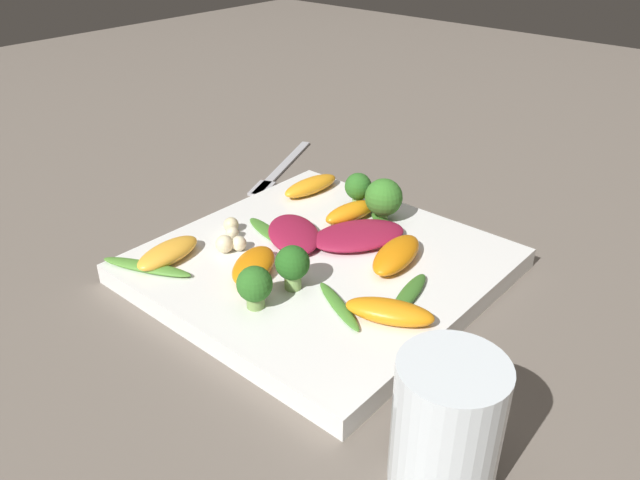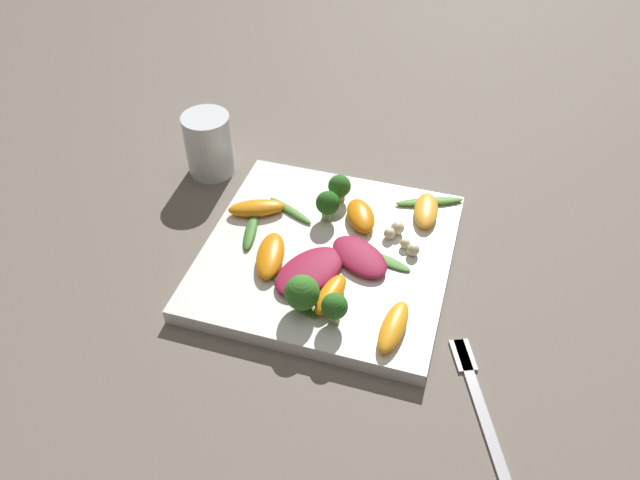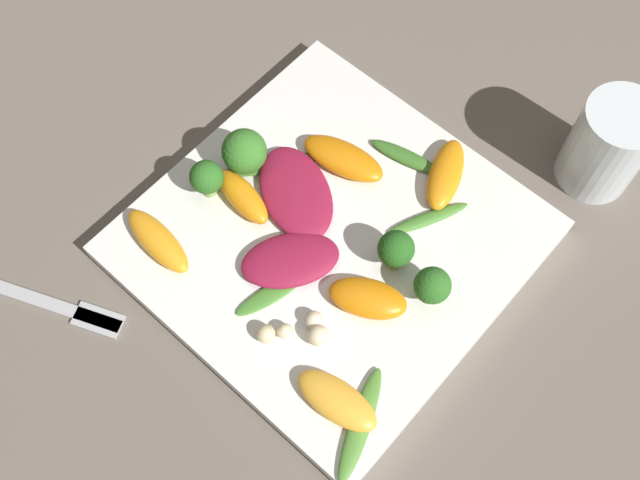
{
  "view_description": "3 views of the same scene",
  "coord_description": "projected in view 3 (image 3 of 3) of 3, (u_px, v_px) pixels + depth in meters",
  "views": [
    {
      "loc": [
        -0.33,
        0.38,
        0.32
      ],
      "look_at": [
        0.01,
        -0.01,
        0.03
      ],
      "focal_mm": 35.0,
      "sensor_mm": 36.0,
      "label": 1
    },
    {
      "loc": [
        0.15,
        -0.52,
        0.55
      ],
      "look_at": [
        -0.01,
        -0.0,
        0.04
      ],
      "focal_mm": 35.0,
      "sensor_mm": 36.0,
      "label": 2
    },
    {
      "loc": [
        0.21,
        0.18,
        0.59
      ],
      "look_at": [
        0.02,
        0.0,
        0.04
      ],
      "focal_mm": 42.0,
      "sensor_mm": 36.0,
      "label": 3
    }
  ],
  "objects": [
    {
      "name": "ground_plane",
      "position": [
        331.0,
        244.0,
        0.65
      ],
      "size": [
        2.4,
        2.4,
        0.0
      ],
      "primitive_type": "plane",
      "color": "#6B6056"
    },
    {
      "name": "macadamia_nut_3",
      "position": [
        285.0,
        331.0,
        0.59
      ],
      "size": [
        0.01,
        0.01,
        0.01
      ],
      "color": "beige",
      "rests_on": "plate"
    },
    {
      "name": "orange_segment_3",
      "position": [
        337.0,
        401.0,
        0.56
      ],
      "size": [
        0.04,
        0.07,
        0.02
      ],
      "color": "#FCAD33",
      "rests_on": "plate"
    },
    {
      "name": "arugula_sprig_1",
      "position": [
        360.0,
        424.0,
        0.56
      ],
      "size": [
        0.09,
        0.05,
        0.01
      ],
      "color": "#518E33",
      "rests_on": "plate"
    },
    {
      "name": "macadamia_nut_0",
      "position": [
        266.0,
        334.0,
        0.58
      ],
      "size": [
        0.02,
        0.02,
        0.02
      ],
      "color": "beige",
      "rests_on": "plate"
    },
    {
      "name": "arugula_sprig_0",
      "position": [
        273.0,
        165.0,
        0.66
      ],
      "size": [
        0.08,
        0.07,
        0.01
      ],
      "color": "#3D7528",
      "rests_on": "plate"
    },
    {
      "name": "drinking_glass",
      "position": [
        608.0,
        145.0,
        0.64
      ],
      "size": [
        0.07,
        0.07,
        0.09
      ],
      "color": "white",
      "rests_on": "ground_plane"
    },
    {
      "name": "radicchio_leaf_1",
      "position": [
        290.0,
        260.0,
        0.61
      ],
      "size": [
        0.1,
        0.09,
        0.01
      ],
      "color": "maroon",
      "rests_on": "plate"
    },
    {
      "name": "radicchio_leaf_0",
      "position": [
        296.0,
        192.0,
        0.64
      ],
      "size": [
        0.1,
        0.11,
        0.01
      ],
      "color": "maroon",
      "rests_on": "plate"
    },
    {
      "name": "orange_segment_5",
      "position": [
        368.0,
        298.0,
        0.6
      ],
      "size": [
        0.06,
        0.07,
        0.02
      ],
      "color": "orange",
      "rests_on": "plate"
    },
    {
      "name": "orange_segment_0",
      "position": [
        445.0,
        174.0,
        0.65
      ],
      "size": [
        0.08,
        0.05,
        0.02
      ],
      "color": "orange",
      "rests_on": "plate"
    },
    {
      "name": "arugula_sprig_2",
      "position": [
        269.0,
        291.0,
        0.61
      ],
      "size": [
        0.07,
        0.03,
        0.0
      ],
      "color": "#47842D",
      "rests_on": "plate"
    },
    {
      "name": "fork",
      "position": [
        42.0,
        301.0,
        0.62
      ],
      "size": [
        0.09,
        0.18,
        0.01
      ],
      "color": "#B2B2B7",
      "rests_on": "ground_plane"
    },
    {
      "name": "plate",
      "position": [
        331.0,
        240.0,
        0.64
      ],
      "size": [
        0.29,
        0.29,
        0.02
      ],
      "color": "white",
      "rests_on": "ground_plane"
    },
    {
      "name": "broccoli_floret_0",
      "position": [
        207.0,
        178.0,
        0.63
      ],
      "size": [
        0.03,
        0.03,
        0.04
      ],
      "color": "#84AD5B",
      "rests_on": "plate"
    },
    {
      "name": "macadamia_nut_2",
      "position": [
        318.0,
        335.0,
        0.58
      ],
      "size": [
        0.02,
        0.02,
        0.02
      ],
      "color": "beige",
      "rests_on": "plate"
    },
    {
      "name": "orange_segment_1",
      "position": [
        343.0,
        158.0,
        0.65
      ],
      "size": [
        0.05,
        0.08,
        0.02
      ],
      "color": "orange",
      "rests_on": "plate"
    },
    {
      "name": "orange_segment_4",
      "position": [
        158.0,
        241.0,
        0.62
      ],
      "size": [
        0.03,
        0.08,
        0.02
      ],
      "color": "orange",
      "rests_on": "plate"
    },
    {
      "name": "broccoli_floret_1",
      "position": [
        246.0,
        150.0,
        0.64
      ],
      "size": [
        0.04,
        0.04,
        0.05
      ],
      "color": "#7A9E51",
      "rests_on": "plate"
    },
    {
      "name": "macadamia_nut_1",
      "position": [
        314.0,
        320.0,
        0.59
      ],
      "size": [
        0.01,
        0.01,
        0.01
      ],
      "color": "beige",
      "rests_on": "plate"
    },
    {
      "name": "arugula_sprig_4",
      "position": [
        428.0,
        219.0,
        0.63
      ],
      "size": [
        0.07,
        0.04,
        0.01
      ],
      "color": "#47842D",
      "rests_on": "plate"
    },
    {
      "name": "orange_segment_2",
      "position": [
        243.0,
        196.0,
        0.64
      ],
      "size": [
        0.03,
        0.07,
        0.02
      ],
      "color": "orange",
      "rests_on": "plate"
    },
    {
      "name": "broccoli_floret_3",
      "position": [
        432.0,
        286.0,
        0.59
      ],
      "size": [
        0.03,
        0.03,
        0.04
      ],
      "color": "#7A9E51",
      "rests_on": "plate"
    },
    {
      "name": "arugula_sprig_3",
      "position": [
        403.0,
        155.0,
        0.66
      ],
      "size": [
        0.03,
        0.07,
        0.01
      ],
      "color": "#3D7528",
      "rests_on": "plate"
    },
    {
      "name": "broccoli_floret_2",
      "position": [
        396.0,
        250.0,
        0.6
      ],
      "size": [
        0.03,
        0.03,
        0.04
      ],
      "color": "#84AD5B",
      "rests_on": "plate"
    }
  ]
}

